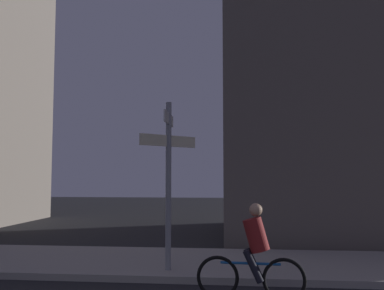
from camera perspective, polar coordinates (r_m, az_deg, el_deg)
The scene contains 4 objects.
sidewalk_kerb at distance 10.36m, azimuth -7.71°, elevation -15.32°, with size 40.00×3.33×0.14m, color #9E9991.
signpost at distance 8.95m, azimuth -3.19°, elevation -3.43°, with size 1.04×1.11×3.50m.
cyclist at distance 7.39m, azimuth 8.25°, elevation -14.45°, with size 1.82×0.35×1.61m.
building_right_block at distance 17.77m, azimuth 23.53°, elevation 17.35°, with size 11.06×7.41×17.03m.
Camera 1 is at (2.38, -2.78, 2.05)m, focal length 39.66 mm.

